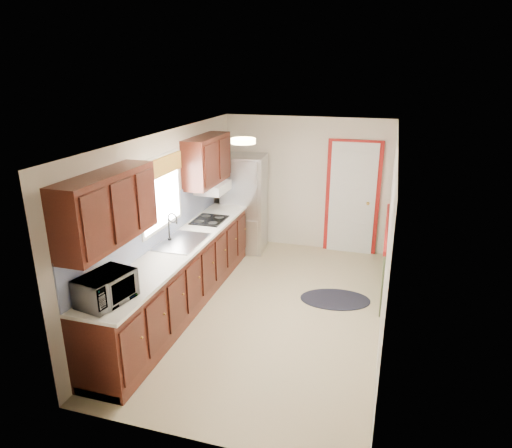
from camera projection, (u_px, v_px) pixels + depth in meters
The scene contains 8 objects.
room_shell at pixel (270, 228), 6.00m from camera, with size 3.20×5.20×2.52m.
kitchen_run at pixel (177, 253), 6.20m from camera, with size 0.63×4.00×2.20m.
back_wall_trim at pixel (359, 209), 7.84m from camera, with size 1.12×2.30×2.08m.
ceiling_fixture at pixel (243, 141), 5.52m from camera, with size 0.30×0.30×0.06m, color #FFD88C.
microwave at pixel (105, 285), 4.58m from camera, with size 0.56×0.31×0.38m, color white.
refrigerator at pixel (245, 203), 8.24m from camera, with size 0.79×0.76×1.75m.
rug at pixel (335, 299), 6.64m from camera, with size 1.01×0.65×0.01m, color black.
cooktop at pixel (209, 220), 7.11m from camera, with size 0.46×0.56×0.02m, color black.
Camera 1 is at (1.43, -5.48, 3.21)m, focal length 32.00 mm.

